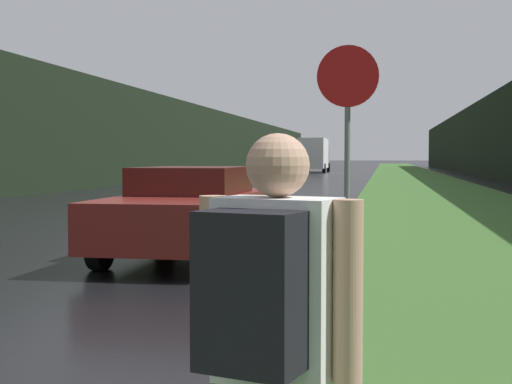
# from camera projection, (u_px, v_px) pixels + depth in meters

# --- Properties ---
(grass_verge) EXTENTS (6.00, 240.00, 0.02)m
(grass_verge) POSITION_uv_depth(u_px,v_px,m) (423.00, 185.00, 38.06)
(grass_verge) COLOR #386028
(grass_verge) RESTS_ON ground_plane
(lane_stripe_c) EXTENTS (0.12, 3.00, 0.01)m
(lane_stripe_c) POSITION_uv_depth(u_px,v_px,m) (139.00, 232.00, 14.51)
(lane_stripe_c) COLOR silver
(lane_stripe_c) RESTS_ON ground_plane
(lane_stripe_d) EXTENTS (0.12, 3.00, 0.01)m
(lane_stripe_d) POSITION_uv_depth(u_px,v_px,m) (218.00, 208.00, 21.39)
(lane_stripe_d) COLOR silver
(lane_stripe_d) RESTS_ON ground_plane
(lane_stripe_e) EXTENTS (0.12, 3.00, 0.01)m
(lane_stripe_e) POSITION_uv_depth(u_px,v_px,m) (259.00, 195.00, 28.27)
(lane_stripe_e) COLOR silver
(lane_stripe_e) RESTS_ON ground_plane
(lane_stripe_f) EXTENTS (0.12, 3.00, 0.01)m
(lane_stripe_f) POSITION_uv_depth(u_px,v_px,m) (283.00, 188.00, 35.15)
(lane_stripe_f) COLOR silver
(lane_stripe_f) RESTS_ON ground_plane
(treeline_far_side) EXTENTS (2.00, 140.00, 5.45)m
(treeline_far_side) POSITION_uv_depth(u_px,v_px,m) (173.00, 140.00, 50.76)
(treeline_far_side) COLOR black
(treeline_far_side) RESTS_ON ground_plane
(treeline_near_side) EXTENTS (2.00, 140.00, 5.84)m
(treeline_near_side) POSITION_uv_depth(u_px,v_px,m) (509.00, 136.00, 46.68)
(treeline_near_side) COLOR black
(treeline_near_side) RESTS_ON ground_plane
(stop_sign) EXTENTS (0.76, 0.07, 2.90)m
(stop_sign) POSITION_uv_depth(u_px,v_px,m) (347.00, 133.00, 8.76)
(stop_sign) COLOR slate
(stop_sign) RESTS_ON ground_plane
(hitchhiker_with_backpack) EXTENTS (0.54, 0.47, 1.61)m
(hitchhiker_with_backpack) POSITION_uv_depth(u_px,v_px,m) (272.00, 351.00, 2.23)
(hitchhiker_with_backpack) COLOR #1E2847
(hitchhiker_with_backpack) RESTS_ON ground_plane
(car_passing_near) EXTENTS (1.88, 4.65, 1.37)m
(car_passing_near) POSITION_uv_depth(u_px,v_px,m) (189.00, 210.00, 10.92)
(car_passing_near) COLOR maroon
(car_passing_near) RESTS_ON ground_plane
(delivery_truck) EXTENTS (2.58, 8.39, 3.33)m
(delivery_truck) POSITION_uv_depth(u_px,v_px,m) (315.00, 154.00, 70.97)
(delivery_truck) COLOR gray
(delivery_truck) RESTS_ON ground_plane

